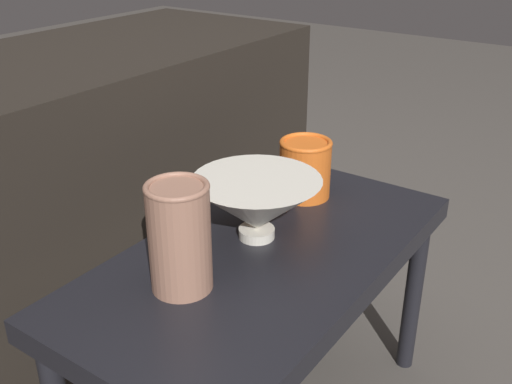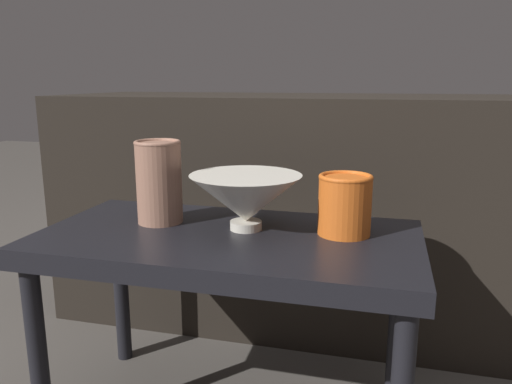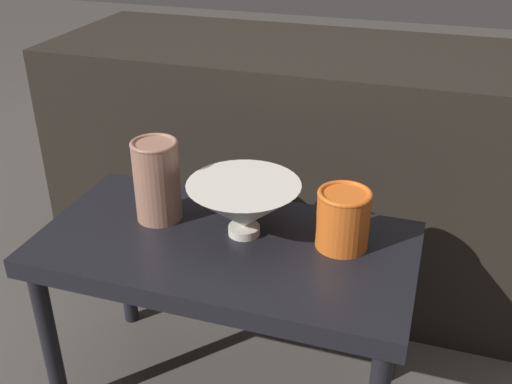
% 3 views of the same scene
% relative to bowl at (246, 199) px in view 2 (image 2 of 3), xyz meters
% --- Properties ---
extents(table, '(0.74, 0.38, 0.41)m').
position_rel_bowl_xyz_m(table, '(-0.03, -0.04, -0.11)').
color(table, black).
rests_on(table, ground_plane).
extents(couch_backdrop, '(1.29, 0.50, 0.66)m').
position_rel_bowl_xyz_m(couch_backdrop, '(-0.03, 0.51, -0.14)').
color(couch_backdrop, black).
rests_on(couch_backdrop, ground_plane).
extents(bowl, '(0.22, 0.22, 0.11)m').
position_rel_bowl_xyz_m(bowl, '(0.00, 0.00, 0.00)').
color(bowl, silver).
rests_on(bowl, table).
extents(vase_textured_left, '(0.10, 0.10, 0.17)m').
position_rel_bowl_xyz_m(vase_textured_left, '(-0.19, 0.01, 0.02)').
color(vase_textured_left, '#996B56').
rests_on(vase_textured_left, table).
extents(vase_colorful_right, '(0.10, 0.10, 0.12)m').
position_rel_bowl_xyz_m(vase_colorful_right, '(0.19, 0.02, -0.00)').
color(vase_colorful_right, orange).
rests_on(vase_colorful_right, table).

